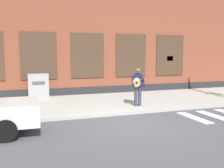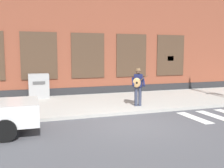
% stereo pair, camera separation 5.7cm
% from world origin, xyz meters
% --- Properties ---
extents(ground_plane, '(160.00, 160.00, 0.00)m').
position_xyz_m(ground_plane, '(0.00, 0.00, 0.00)').
color(ground_plane, '#4C4C51').
extents(sidewalk, '(28.00, 5.17, 0.13)m').
position_xyz_m(sidewalk, '(0.00, 3.96, 0.06)').
color(sidewalk, '#ADAAA3').
rests_on(sidewalk, ground).
extents(building_backdrop, '(28.00, 4.06, 6.49)m').
position_xyz_m(building_backdrop, '(-0.00, 8.54, 3.24)').
color(building_backdrop, brown).
rests_on(building_backdrop, ground).
extents(busker, '(0.72, 0.67, 1.73)m').
position_xyz_m(busker, '(1.30, 2.36, 1.11)').
color(busker, '#33384C').
rests_on(busker, sidewalk).
extents(utility_box, '(1.06, 0.68, 1.30)m').
position_xyz_m(utility_box, '(-2.84, 6.10, 0.78)').
color(utility_box, '#9E9E9E').
rests_on(utility_box, sidewalk).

